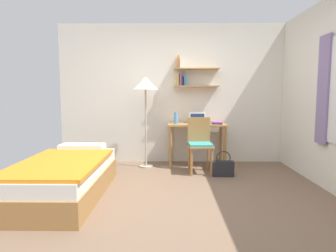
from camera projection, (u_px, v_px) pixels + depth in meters
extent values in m
plane|color=brown|center=(179.00, 197.00, 3.75)|extent=(5.28, 5.28, 0.00)
cube|color=silver|center=(176.00, 94.00, 5.62)|extent=(4.40, 0.05, 2.60)
cube|color=#9E703D|center=(196.00, 86.00, 5.47)|extent=(0.82, 0.22, 0.02)
cube|color=gold|center=(178.00, 80.00, 5.50)|extent=(0.03, 0.13, 0.23)
cube|color=purple|center=(180.00, 80.00, 5.49)|extent=(0.04, 0.14, 0.21)
cube|color=#333338|center=(183.00, 81.00, 5.50)|extent=(0.02, 0.13, 0.18)
cube|color=#3384C6|center=(185.00, 81.00, 5.50)|extent=(0.04, 0.13, 0.18)
cube|color=#9E703D|center=(197.00, 69.00, 5.44)|extent=(0.82, 0.22, 0.02)
cube|color=orange|center=(178.00, 62.00, 5.45)|extent=(0.03, 0.15, 0.24)
cube|color=silver|center=(180.00, 63.00, 5.44)|extent=(0.02, 0.17, 0.20)
cube|color=gray|center=(323.00, 90.00, 4.02)|extent=(0.03, 0.28, 1.47)
cube|color=#9E703D|center=(65.00, 185.00, 3.78)|extent=(0.95, 1.97, 0.28)
cube|color=silver|center=(65.00, 168.00, 3.76)|extent=(0.91, 1.91, 0.16)
cube|color=orange|center=(61.00, 163.00, 3.63)|extent=(0.97, 1.61, 0.04)
cube|color=white|center=(82.00, 147.00, 4.51)|extent=(0.66, 0.28, 0.10)
cube|color=#9E703D|center=(197.00, 125.00, 5.36)|extent=(1.04, 0.52, 0.03)
cylinder|color=#9E703D|center=(171.00, 148.00, 5.19)|extent=(0.06, 0.06, 0.73)
cylinder|color=#9E703D|center=(225.00, 148.00, 5.18)|extent=(0.06, 0.06, 0.73)
cylinder|color=#9E703D|center=(171.00, 143.00, 5.61)|extent=(0.06, 0.06, 0.73)
cylinder|color=#9E703D|center=(221.00, 144.00, 5.60)|extent=(0.06, 0.06, 0.73)
cube|color=#9E703D|center=(200.00, 146.00, 4.85)|extent=(0.42, 0.43, 0.03)
cube|color=teal|center=(200.00, 144.00, 4.85)|extent=(0.38, 0.40, 0.04)
cube|color=#9E703D|center=(199.00, 129.00, 5.01)|extent=(0.38, 0.05, 0.41)
cylinder|color=#9E703D|center=(191.00, 162.00, 4.70)|extent=(0.04, 0.04, 0.44)
cylinder|color=#9E703D|center=(212.00, 162.00, 4.71)|extent=(0.04, 0.04, 0.44)
cylinder|color=#9E703D|center=(189.00, 158.00, 5.04)|extent=(0.04, 0.04, 0.44)
cylinder|color=#9E703D|center=(208.00, 158.00, 5.05)|extent=(0.04, 0.04, 0.44)
cylinder|color=#B2A893|center=(146.00, 166.00, 5.32)|extent=(0.24, 0.24, 0.02)
cylinder|color=#B2A893|center=(146.00, 128.00, 5.24)|extent=(0.03, 0.03, 1.35)
cone|color=silver|center=(145.00, 83.00, 5.16)|extent=(0.43, 0.43, 0.22)
cube|color=#B7BABF|center=(198.00, 123.00, 5.41)|extent=(0.30, 0.21, 0.01)
cube|color=#B7BABF|center=(197.00, 118.00, 5.46)|extent=(0.29, 0.10, 0.18)
cube|color=black|center=(197.00, 118.00, 5.45)|extent=(0.26, 0.08, 0.15)
cylinder|color=#4C99DB|center=(176.00, 118.00, 5.29)|extent=(0.06, 0.06, 0.21)
cube|color=#333338|center=(217.00, 123.00, 5.32)|extent=(0.17, 0.20, 0.02)
cube|color=purple|center=(217.00, 122.00, 5.34)|extent=(0.18, 0.25, 0.03)
cube|color=#232328|center=(223.00, 169.00, 4.69)|extent=(0.33, 0.11, 0.24)
torus|color=#232328|center=(223.00, 158.00, 4.67)|extent=(0.23, 0.02, 0.23)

